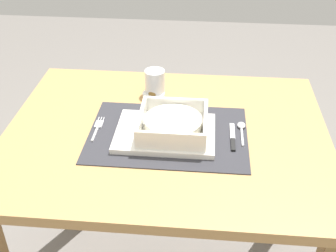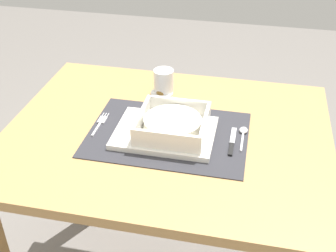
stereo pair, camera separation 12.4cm
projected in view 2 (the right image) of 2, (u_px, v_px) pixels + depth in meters
The scene contains 9 objects.
dining_table at pixel (167, 161), 1.34m from camera, with size 0.94×0.75×0.76m.
placemat at pixel (168, 134), 1.26m from camera, with size 0.45×0.32×0.00m, color #2D2D33.
serving_plate at pixel (166, 133), 1.25m from camera, with size 0.28×0.21×0.02m, color white.
porridge_bowl at pixel (173, 125), 1.23m from camera, with size 0.19×0.19×0.06m.
fork at pixel (101, 122), 1.31m from camera, with size 0.02×0.13×0.00m.
spoon at pixel (243, 133), 1.26m from camera, with size 0.02×0.12×0.01m.
butter_knife at pixel (232, 143), 1.22m from camera, with size 0.01×0.13×0.01m.
drinking_glass at pixel (164, 83), 1.44m from camera, with size 0.07×0.07×0.09m.
condiment_saucer at pixel (162, 93), 1.45m from camera, with size 0.07×0.07×0.04m.
Camera 2 is at (0.23, -1.03, 1.47)m, focal length 46.81 mm.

